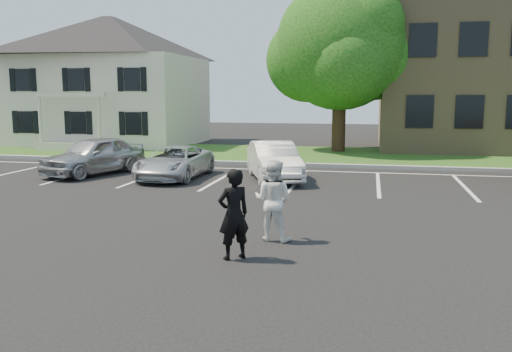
{
  "coord_description": "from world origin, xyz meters",
  "views": [
    {
      "loc": [
        2.48,
        -10.73,
        3.09
      ],
      "look_at": [
        0.0,
        1.0,
        1.25
      ],
      "focal_mm": 38.0,
      "sensor_mm": 36.0,
      "label": 1
    }
  ],
  "objects_px": {
    "tree": "(342,48)",
    "car_white_sedan": "(274,161)",
    "house": "(111,81)",
    "car_silver_west": "(94,155)",
    "man_black_suit": "(234,214)",
    "man_white_shirt": "(273,200)",
    "car_silver_minivan": "(175,162)"
  },
  "relations": [
    {
      "from": "car_silver_west",
      "to": "car_white_sedan",
      "type": "xyz_separation_m",
      "value": [
        6.98,
        0.08,
        -0.05
      ]
    },
    {
      "from": "house",
      "to": "car_silver_west",
      "type": "xyz_separation_m",
      "value": [
        5.15,
        -11.85,
        -3.1
      ]
    },
    {
      "from": "car_silver_west",
      "to": "house",
      "type": "bearing_deg",
      "value": 132.93
    },
    {
      "from": "car_white_sedan",
      "to": "car_silver_west",
      "type": "bearing_deg",
      "value": 160.6
    },
    {
      "from": "man_black_suit",
      "to": "car_silver_minivan",
      "type": "distance_m",
      "value": 10.14
    },
    {
      "from": "house",
      "to": "tree",
      "type": "distance_m",
      "value": 14.17
    },
    {
      "from": "tree",
      "to": "man_black_suit",
      "type": "distance_m",
      "value": 19.64
    },
    {
      "from": "car_silver_west",
      "to": "tree",
      "type": "bearing_deg",
      "value": 67.51
    },
    {
      "from": "house",
      "to": "car_silver_west",
      "type": "distance_m",
      "value": 13.28
    },
    {
      "from": "man_white_shirt",
      "to": "car_silver_west",
      "type": "bearing_deg",
      "value": -32.26
    },
    {
      "from": "car_silver_west",
      "to": "car_white_sedan",
      "type": "distance_m",
      "value": 6.98
    },
    {
      "from": "tree",
      "to": "car_silver_west",
      "type": "relative_size",
      "value": 2.06
    },
    {
      "from": "house",
      "to": "man_white_shirt",
      "type": "relative_size",
      "value": 5.99
    },
    {
      "from": "tree",
      "to": "car_white_sedan",
      "type": "height_order",
      "value": "tree"
    },
    {
      "from": "house",
      "to": "car_silver_minivan",
      "type": "distance_m",
      "value": 15.13
    },
    {
      "from": "man_black_suit",
      "to": "man_white_shirt",
      "type": "relative_size",
      "value": 1.0
    },
    {
      "from": "house",
      "to": "tree",
      "type": "xyz_separation_m",
      "value": [
        13.93,
        -2.07,
        1.52
      ]
    },
    {
      "from": "car_silver_west",
      "to": "car_silver_minivan",
      "type": "relative_size",
      "value": 1.02
    },
    {
      "from": "house",
      "to": "man_black_suit",
      "type": "xyz_separation_m",
      "value": [
        13.04,
        -21.16,
        -2.97
      ]
    },
    {
      "from": "man_black_suit",
      "to": "car_silver_minivan",
      "type": "relative_size",
      "value": 0.41
    },
    {
      "from": "man_white_shirt",
      "to": "car_silver_west",
      "type": "distance_m",
      "value": 11.48
    },
    {
      "from": "tree",
      "to": "car_silver_west",
      "type": "bearing_deg",
      "value": -131.93
    },
    {
      "from": "man_black_suit",
      "to": "car_white_sedan",
      "type": "bearing_deg",
      "value": -124.47
    },
    {
      "from": "car_silver_minivan",
      "to": "car_white_sedan",
      "type": "height_order",
      "value": "car_white_sedan"
    },
    {
      "from": "car_silver_minivan",
      "to": "car_white_sedan",
      "type": "xyz_separation_m",
      "value": [
        3.63,
        0.33,
        0.1
      ]
    },
    {
      "from": "tree",
      "to": "man_black_suit",
      "type": "bearing_deg",
      "value": -92.69
    },
    {
      "from": "man_white_shirt",
      "to": "car_silver_minivan",
      "type": "height_order",
      "value": "man_white_shirt"
    },
    {
      "from": "house",
      "to": "tree",
      "type": "bearing_deg",
      "value": -8.43
    },
    {
      "from": "house",
      "to": "man_white_shirt",
      "type": "distance_m",
      "value": 24.08
    },
    {
      "from": "man_white_shirt",
      "to": "car_silver_minivan",
      "type": "bearing_deg",
      "value": -45.64
    },
    {
      "from": "house",
      "to": "man_white_shirt",
      "type": "xyz_separation_m",
      "value": [
        13.52,
        -19.71,
        -2.97
      ]
    },
    {
      "from": "tree",
      "to": "man_white_shirt",
      "type": "height_order",
      "value": "tree"
    }
  ]
}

